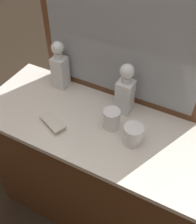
{
  "coord_description": "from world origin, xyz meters",
  "views": [
    {
      "loc": [
        0.4,
        -0.77,
        1.78
      ],
      "look_at": [
        0.0,
        0.0,
        0.93
      ],
      "focal_mm": 42.71,
      "sensor_mm": 36.0,
      "label": 1
    }
  ],
  "objects_px": {
    "crystal_decanter_far_left": "(125,93)",
    "crystal_tumbler_center": "(133,135)",
    "crystal_tumbler_left": "(111,119)",
    "silver_brush_right": "(53,123)",
    "crystal_decanter_center": "(60,69)"
  },
  "relations": [
    {
      "from": "crystal_decanter_far_left",
      "to": "crystal_tumbler_left",
      "type": "height_order",
      "value": "crystal_decanter_far_left"
    },
    {
      "from": "crystal_tumbler_left",
      "to": "crystal_decanter_center",
      "type": "bearing_deg",
      "value": 158.46
    },
    {
      "from": "crystal_decanter_center",
      "to": "silver_brush_right",
      "type": "distance_m",
      "value": 0.31
    },
    {
      "from": "crystal_tumbler_center",
      "to": "crystal_decanter_center",
      "type": "bearing_deg",
      "value": 159.39
    },
    {
      "from": "crystal_tumbler_center",
      "to": "crystal_tumbler_left",
      "type": "relative_size",
      "value": 0.94
    },
    {
      "from": "silver_brush_right",
      "to": "crystal_tumbler_center",
      "type": "bearing_deg",
      "value": 12.17
    },
    {
      "from": "crystal_decanter_far_left",
      "to": "crystal_decanter_center",
      "type": "relative_size",
      "value": 1.01
    },
    {
      "from": "crystal_tumbler_center",
      "to": "silver_brush_right",
      "type": "relative_size",
      "value": 0.6
    },
    {
      "from": "crystal_tumbler_center",
      "to": "crystal_tumbler_left",
      "type": "xyz_separation_m",
      "value": [
        -0.12,
        0.04,
        0.0
      ]
    },
    {
      "from": "crystal_decanter_far_left",
      "to": "silver_brush_right",
      "type": "bearing_deg",
      "value": -136.31
    },
    {
      "from": "crystal_decanter_far_left",
      "to": "crystal_tumbler_center",
      "type": "bearing_deg",
      "value": -55.26
    },
    {
      "from": "crystal_tumbler_center",
      "to": "silver_brush_right",
      "type": "height_order",
      "value": "crystal_tumbler_center"
    },
    {
      "from": "crystal_decanter_center",
      "to": "crystal_tumbler_left",
      "type": "relative_size",
      "value": 2.78
    },
    {
      "from": "crystal_decanter_far_left",
      "to": "crystal_tumbler_center",
      "type": "height_order",
      "value": "crystal_decanter_far_left"
    },
    {
      "from": "crystal_decanter_center",
      "to": "crystal_tumbler_left",
      "type": "height_order",
      "value": "crystal_decanter_center"
    }
  ]
}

